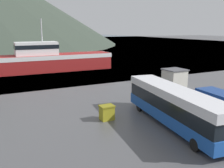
{
  "coord_description": "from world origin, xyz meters",
  "views": [
    {
      "loc": [
        -13.37,
        -9.25,
        8.1
      ],
      "look_at": [
        -1.17,
        14.77,
        2.0
      ],
      "focal_mm": 40.0,
      "sensor_mm": 36.0,
      "label": 1
    }
  ],
  "objects_px": {
    "storage_bin": "(107,112)",
    "small_boat": "(90,58)",
    "fishing_boat": "(48,59)",
    "tour_bus": "(174,105)",
    "delivery_van": "(213,102)",
    "dock_kiosk": "(174,78)"
  },
  "relations": [
    {
      "from": "delivery_van",
      "to": "storage_bin",
      "type": "distance_m",
      "value": 10.0
    },
    {
      "from": "tour_bus",
      "to": "fishing_boat",
      "type": "bearing_deg",
      "value": 103.38
    },
    {
      "from": "storage_bin",
      "to": "dock_kiosk",
      "type": "relative_size",
      "value": 0.48
    },
    {
      "from": "tour_bus",
      "to": "fishing_boat",
      "type": "height_order",
      "value": "fishing_boat"
    },
    {
      "from": "tour_bus",
      "to": "small_boat",
      "type": "bearing_deg",
      "value": 84.93
    },
    {
      "from": "delivery_van",
      "to": "dock_kiosk",
      "type": "height_order",
      "value": "dock_kiosk"
    },
    {
      "from": "storage_bin",
      "to": "dock_kiosk",
      "type": "distance_m",
      "value": 15.39
    },
    {
      "from": "delivery_van",
      "to": "small_boat",
      "type": "bearing_deg",
      "value": 88.88
    },
    {
      "from": "tour_bus",
      "to": "storage_bin",
      "type": "relative_size",
      "value": 9.48
    },
    {
      "from": "delivery_van",
      "to": "fishing_boat",
      "type": "relative_size",
      "value": 0.23
    },
    {
      "from": "dock_kiosk",
      "to": "small_boat",
      "type": "distance_m",
      "value": 32.88
    },
    {
      "from": "tour_bus",
      "to": "fishing_boat",
      "type": "xyz_separation_m",
      "value": [
        -3.1,
        32.12,
        0.39
      ]
    },
    {
      "from": "tour_bus",
      "to": "storage_bin",
      "type": "height_order",
      "value": "tour_bus"
    },
    {
      "from": "storage_bin",
      "to": "small_boat",
      "type": "bearing_deg",
      "value": 70.13
    },
    {
      "from": "fishing_boat",
      "to": "storage_bin",
      "type": "xyz_separation_m",
      "value": [
        -1.28,
        -28.37,
        -1.53
      ]
    },
    {
      "from": "storage_bin",
      "to": "dock_kiosk",
      "type": "xyz_separation_m",
      "value": [
        13.7,
        6.99,
        0.61
      ]
    },
    {
      "from": "small_boat",
      "to": "dock_kiosk",
      "type": "bearing_deg",
      "value": -29.17
    },
    {
      "from": "tour_bus",
      "to": "fishing_boat",
      "type": "relative_size",
      "value": 0.54
    },
    {
      "from": "storage_bin",
      "to": "small_boat",
      "type": "xyz_separation_m",
      "value": [
        14.4,
        39.85,
        -0.17
      ]
    },
    {
      "from": "tour_bus",
      "to": "small_boat",
      "type": "relative_size",
      "value": 1.8
    },
    {
      "from": "fishing_boat",
      "to": "tour_bus",
      "type": "bearing_deg",
      "value": 6.86
    },
    {
      "from": "dock_kiosk",
      "to": "delivery_van",
      "type": "bearing_deg",
      "value": -112.57
    }
  ]
}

